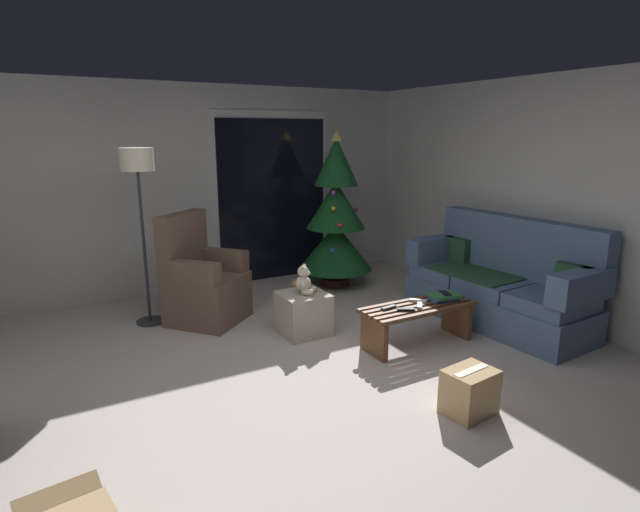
{
  "coord_description": "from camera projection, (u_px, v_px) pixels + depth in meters",
  "views": [
    {
      "loc": [
        -1.73,
        -3.12,
        1.93
      ],
      "look_at": [
        0.4,
        0.7,
        0.85
      ],
      "focal_mm": 28.27,
      "sensor_mm": 36.0,
      "label": 1
    }
  ],
  "objects": [
    {
      "name": "book_stack",
      "position": [
        444.0,
        297.0,
        4.75
      ],
      "size": [
        0.28,
        0.22,
        0.07
      ],
      "color": "#285684",
      "rests_on": "coffee_table"
    },
    {
      "name": "wall_back",
      "position": [
        199.0,
        189.0,
        6.23
      ],
      "size": [
        5.72,
        0.12,
        2.5
      ],
      "primitive_type": "cube",
      "color": "beige",
      "rests_on": "ground"
    },
    {
      "name": "ottoman",
      "position": [
        304.0,
        313.0,
        4.93
      ],
      "size": [
        0.44,
        0.44,
        0.41
      ],
      "primitive_type": "cube",
      "color": "#B2A893",
      "rests_on": "ground"
    },
    {
      "name": "wall_right",
      "position": [
        571.0,
        203.0,
        4.98
      ],
      "size": [
        0.12,
        6.0,
        2.5
      ],
      "primitive_type": "cube",
      "color": "beige",
      "rests_on": "ground"
    },
    {
      "name": "patio_door_glass",
      "position": [
        273.0,
        201.0,
        6.65
      ],
      "size": [
        1.5,
        0.02,
        2.1
      ],
      "primitive_type": "cube",
      "color": "black",
      "rests_on": "ground"
    },
    {
      "name": "armchair",
      "position": [
        203.0,
        283.0,
        5.22
      ],
      "size": [
        0.97,
        0.97,
        1.13
      ],
      "color": "brown",
      "rests_on": "ground"
    },
    {
      "name": "christmas_tree",
      "position": [
        336.0,
        219.0,
        6.33
      ],
      "size": [
        0.94,
        0.94,
        1.94
      ],
      "color": "#4C1E19",
      "rests_on": "ground"
    },
    {
      "name": "cardboard_box_taped_mid_floor",
      "position": [
        470.0,
        392.0,
        3.52
      ],
      "size": [
        0.38,
        0.31,
        0.33
      ],
      "color": "tan",
      "rests_on": "ground"
    },
    {
      "name": "remote_graphite",
      "position": [
        389.0,
        308.0,
        4.52
      ],
      "size": [
        0.16,
        0.06,
        0.02
      ],
      "primitive_type": "cube",
      "rotation": [
        0.0,
        0.0,
        4.84
      ],
      "color": "#333338",
      "rests_on": "coffee_table"
    },
    {
      "name": "floor_lamp",
      "position": [
        138.0,
        177.0,
        4.89
      ],
      "size": [
        0.32,
        0.32,
        1.78
      ],
      "color": "#2D2D30",
      "rests_on": "ground"
    },
    {
      "name": "teddy_bear_cream",
      "position": [
        304.0,
        282.0,
        4.85
      ],
      "size": [
        0.21,
        0.21,
        0.29
      ],
      "color": "beige",
      "rests_on": "ottoman"
    },
    {
      "name": "remote_silver",
      "position": [
        420.0,
        306.0,
        4.57
      ],
      "size": [
        0.14,
        0.15,
        0.02
      ],
      "primitive_type": "cube",
      "rotation": [
        0.0,
        0.0,
        2.42
      ],
      "color": "#ADADB2",
      "rests_on": "coffee_table"
    },
    {
      "name": "remote_black",
      "position": [
        406.0,
        310.0,
        4.47
      ],
      "size": [
        0.16,
        0.12,
        0.02
      ],
      "primitive_type": "cube",
      "rotation": [
        0.0,
        0.0,
        4.17
      ],
      "color": "black",
      "rests_on": "coffee_table"
    },
    {
      "name": "ground_plane",
      "position": [
        319.0,
        386.0,
        3.93
      ],
      "size": [
        7.0,
        7.0,
        0.0
      ],
      "primitive_type": "plane",
      "color": "#BCB2A8"
    },
    {
      "name": "coffee_table",
      "position": [
        418.0,
        318.0,
        4.65
      ],
      "size": [
        1.1,
        0.4,
        0.39
      ],
      "color": "brown",
      "rests_on": "ground"
    },
    {
      "name": "couch",
      "position": [
        501.0,
        285.0,
        5.19
      ],
      "size": [
        0.9,
        1.98,
        1.08
      ],
      "color": "slate",
      "rests_on": "ground"
    },
    {
      "name": "patio_door_frame",
      "position": [
        273.0,
        197.0,
        6.65
      ],
      "size": [
        1.6,
        0.02,
        2.2
      ],
      "primitive_type": "cube",
      "color": "silver",
      "rests_on": "ground"
    },
    {
      "name": "teddy_bear_honey_by_tree",
      "position": [
        296.0,
        292.0,
        5.85
      ],
      "size": [
        0.19,
        0.2,
        0.29
      ],
      "color": "tan",
      "rests_on": "ground"
    },
    {
      "name": "remote_white",
      "position": [
        418.0,
        300.0,
        4.72
      ],
      "size": [
        0.15,
        0.14,
        0.02
      ],
      "primitive_type": "cube",
      "rotation": [
        0.0,
        0.0,
        0.85
      ],
      "color": "silver",
      "rests_on": "coffee_table"
    },
    {
      "name": "cell_phone",
      "position": [
        445.0,
        293.0,
        4.74
      ],
      "size": [
        0.11,
        0.16,
        0.01
      ],
      "primitive_type": "cube",
      "rotation": [
        0.0,
        0.0,
        -0.34
      ],
      "color": "black",
      "rests_on": "book_stack"
    }
  ]
}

